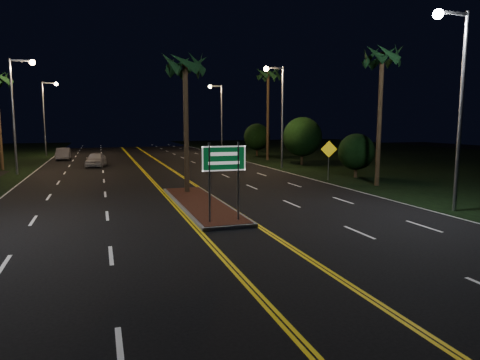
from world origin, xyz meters
name	(u,v)px	position (x,y,z in m)	size (l,w,h in m)	color
ground	(247,243)	(0.00, 0.00, 0.00)	(120.00, 120.00, 0.00)	black
grass_right	(428,160)	(30.00, 25.00, 0.00)	(40.00, 110.00, 0.01)	black
median_island	(201,204)	(0.00, 7.00, 0.08)	(2.25, 10.25, 0.17)	gray
highway_sign	(224,166)	(0.00, 2.80, 2.40)	(1.80, 0.08, 3.20)	gray
streetlight_left_mid	(18,102)	(-10.61, 24.00, 5.66)	(1.91, 0.44, 9.00)	gray
streetlight_left_far	(47,110)	(-10.61, 44.00, 5.66)	(1.91, 0.44, 9.00)	gray
streetlight_right_near	(456,88)	(10.61, 2.00, 5.66)	(1.91, 0.44, 9.00)	gray
streetlight_right_mid	(279,105)	(10.61, 22.00, 5.66)	(1.91, 0.44, 9.00)	gray
streetlight_right_far	(219,111)	(10.61, 42.00, 5.66)	(1.91, 0.44, 9.00)	gray
palm_median	(185,65)	(0.00, 10.50, 7.28)	(2.40, 2.40, 8.30)	#382819
palm_right_near	(382,57)	(12.50, 10.00, 8.21)	(2.40, 2.40, 9.30)	#382819
palm_right_far	(268,75)	(12.80, 30.00, 9.14)	(2.40, 2.40, 10.30)	#382819
shrub_near	(356,152)	(13.50, 14.00, 1.95)	(2.70, 2.70, 3.30)	#382819
shrub_mid	(302,137)	(14.00, 24.00, 2.73)	(3.78, 3.78, 4.62)	#382819
shrub_far	(257,137)	(13.80, 36.00, 2.34)	(3.24, 3.24, 3.96)	#382819
car_near	(96,158)	(-5.07, 28.58, 0.78)	(2.01, 4.69, 1.56)	silver
car_far	(63,153)	(-8.56, 37.65, 0.76)	(1.94, 4.53, 1.51)	#B6B7C1
warning_sign	(329,154)	(10.80, 13.33, 1.86)	(1.15, 0.31, 2.82)	gray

